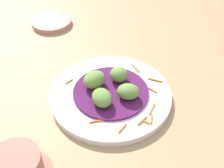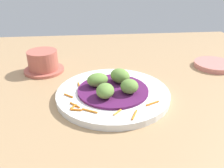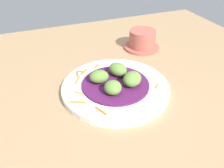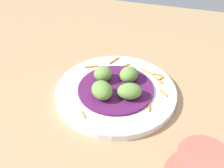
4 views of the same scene
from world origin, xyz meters
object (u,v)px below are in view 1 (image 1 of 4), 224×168
at_px(guac_scoop_right, 118,74).
at_px(guac_scoop_back, 94,80).
at_px(main_plate, 110,95).
at_px(guac_scoop_center, 128,92).
at_px(side_plate_small, 51,22).
at_px(guac_scoop_left, 102,98).

distance_m(guac_scoop_right, guac_scoop_back, 0.06).
xyz_separation_m(main_plate, guac_scoop_right, (-0.02, -0.04, 0.03)).
height_order(guac_scoop_center, side_plate_small, guac_scoop_center).
xyz_separation_m(guac_scoop_right, side_plate_small, (0.18, -0.30, -0.03)).
distance_m(main_plate, guac_scoop_left, 0.05).
bearing_deg(guac_scoop_back, main_plate, 149.36).
relative_size(guac_scoop_right, side_plate_small, 0.34).
relative_size(guac_scoop_left, guac_scoop_right, 1.27).
distance_m(main_plate, side_plate_small, 0.38).
height_order(guac_scoop_left, guac_scoop_back, guac_scoop_back).
height_order(guac_scoop_right, guac_scoop_back, guac_scoop_back).
bearing_deg(main_plate, guac_scoop_back, -30.64).
height_order(guac_scoop_left, guac_scoop_center, same).
bearing_deg(side_plate_small, guac_scoop_back, 111.01).
bearing_deg(guac_scoop_back, guac_scoop_right, -165.64).
bearing_deg(guac_scoop_center, side_plate_small, -61.67).
distance_m(guac_scoop_center, guac_scoop_back, 0.08).
height_order(guac_scoop_center, guac_scoop_right, guac_scoop_right).
relative_size(main_plate, guac_scoop_right, 6.55).
relative_size(main_plate, side_plate_small, 2.24).
bearing_deg(main_plate, guac_scoop_left, 59.36).
distance_m(main_plate, guac_scoop_center, 0.05).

